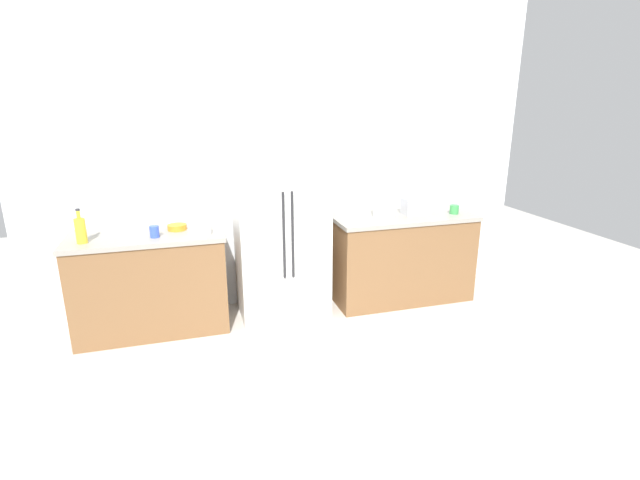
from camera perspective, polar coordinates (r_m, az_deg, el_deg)
name	(u,v)px	position (r m, az deg, el deg)	size (l,w,h in m)	color
ground_plane	(344,382)	(3.68, 3.00, -16.84)	(10.20, 10.20, 0.00)	beige
kitchen_back_panel	(290,154)	(4.73, -3.70, 10.43)	(5.10, 0.10, 3.03)	silver
counter_left	(151,282)	(4.50, -19.88, -4.83)	(1.32, 0.66, 0.90)	brown
counter_right	(401,257)	(4.97, 9.81, -2.03)	(1.45, 0.66, 0.90)	brown
refrigerator	(281,227)	(4.45, -4.79, 1.64)	(0.84, 0.63, 1.76)	white
toaster	(416,206)	(4.89, 11.61, 4.06)	(0.27, 0.17, 0.17)	silver
rice_cooker	(384,203)	(4.72, 7.81, 4.51)	(0.22, 0.22, 0.29)	white
bottle_a	(81,230)	(4.27, -27.14, 1.08)	(0.08, 0.08, 0.29)	yellow
cup_a	(154,232)	(4.22, -19.52, 0.96)	(0.08, 0.08, 0.10)	blue
cup_b	(454,209)	(5.01, 16.04, 3.60)	(0.09, 0.09, 0.09)	green
bowl_a	(177,227)	(4.41, -17.01, 1.50)	(0.17, 0.17, 0.05)	orange
bowl_b	(200,230)	(4.21, -14.43, 1.15)	(0.20, 0.20, 0.07)	white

